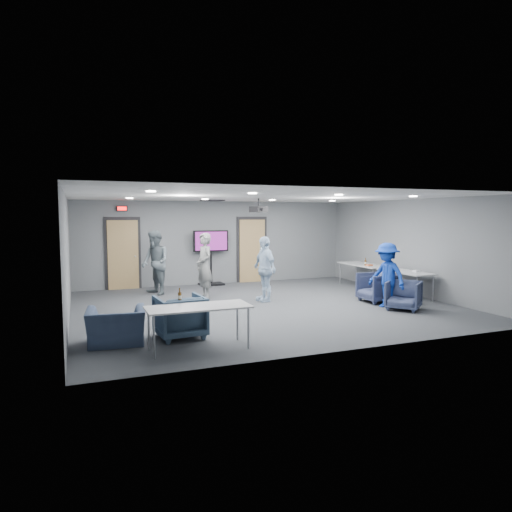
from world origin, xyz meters
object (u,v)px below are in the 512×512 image
object	(u,v)px
chair_front_b	(116,326)
bottle_front	(180,297)
person_d	(387,275)
table_front_left	(198,309)
table_right_a	(364,266)
table_right_b	(405,273)
person_a	(204,266)
chair_right_b	(377,287)
bottle_right	(365,263)
chair_right_c	(404,295)
chair_front_a	(180,316)
tv_stand	(211,254)
projector	(259,209)
person_b	(155,263)
person_c	(265,269)

from	to	relation	value
chair_front_b	bottle_front	bearing A→B (deg)	169.93
person_d	bottle_front	bearing A→B (deg)	-91.14
table_front_left	table_right_a	bearing A→B (deg)	34.91
table_right_a	table_right_b	xyz separation A→B (m)	(-0.00, -1.90, -0.01)
person_a	person_d	xyz separation A→B (m)	(3.83, -2.75, -0.10)
chair_right_b	bottle_right	size ratio (longest dim) A/B	3.45
person_a	chair_right_c	xyz separation A→B (m)	(4.03, -3.14, -0.54)
chair_front_a	tv_stand	world-z (taller)	tv_stand
table_front_left	tv_stand	bearing A→B (deg)	72.39
tv_stand	projector	world-z (taller)	projector
bottle_right	chair_right_b	bearing A→B (deg)	-116.07
bottle_right	person_b	bearing A→B (deg)	166.35
table_right_b	tv_stand	xyz separation A→B (m)	(-4.29, 4.16, 0.32)
chair_front_a	table_right_b	xyz separation A→B (m)	(6.58, 1.76, 0.29)
table_front_left	chair_front_b	bearing A→B (deg)	148.24
chair_front_b	table_right_a	world-z (taller)	table_right_a
person_c	chair_right_b	bearing A→B (deg)	58.86
bottle_front	table_right_a	bearing A→B (deg)	31.07
table_right_a	table_right_b	size ratio (longest dim) A/B	1.16
chair_front_b	table_right_a	bearing A→B (deg)	-148.39
person_c	chair_front_a	distance (m)	3.97
person_b	bottle_front	bearing A→B (deg)	-22.05
person_b	tv_stand	bearing A→B (deg)	102.63
chair_right_c	chair_front_b	world-z (taller)	chair_right_c
table_right_b	table_front_left	xyz separation A→B (m)	(-6.43, -2.59, 0.00)
person_c	table_right_b	world-z (taller)	person_c
chair_right_b	bottle_right	world-z (taller)	bottle_right
person_b	chair_front_a	bearing A→B (deg)	-21.53
bottle_front	projector	world-z (taller)	projector
chair_front_a	chair_front_b	distance (m)	1.14
bottle_right	projector	bearing A→B (deg)	-171.94
person_c	chair_front_b	distance (m)	4.87
chair_front_a	projector	distance (m)	4.36
chair_right_b	table_right_b	distance (m)	1.14
person_d	table_right_b	size ratio (longest dim) A/B	0.95
chair_front_a	bottle_front	world-z (taller)	bottle_front
person_c	tv_stand	xyz separation A→B (m)	(-0.54, 3.17, 0.15)
person_d	table_right_b	xyz separation A→B (m)	(1.30, 0.89, -0.11)
table_right_b	chair_front_b	bearing A→B (deg)	103.13
person_c	bottle_right	xyz separation A→B (m)	(3.53, 0.56, -0.03)
chair_right_b	chair_front_b	distance (m)	6.81
person_b	tv_stand	size ratio (longest dim) A/B	1.04
person_c	table_front_left	world-z (taller)	person_c
chair_front_b	person_b	bearing A→B (deg)	-100.86
person_b	chair_right_c	size ratio (longest dim) A/B	2.39
bottle_right	tv_stand	xyz separation A→B (m)	(-4.08, 2.61, 0.18)
person_c	table_right_b	xyz separation A→B (m)	(3.75, -0.99, -0.17)
table_right_b	bottle_front	world-z (taller)	bottle_front
chair_right_b	table_right_a	xyz separation A→B (m)	(1.08, 2.12, 0.31)
chair_front_b	tv_stand	xyz separation A→B (m)	(3.42, 5.96, 0.68)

